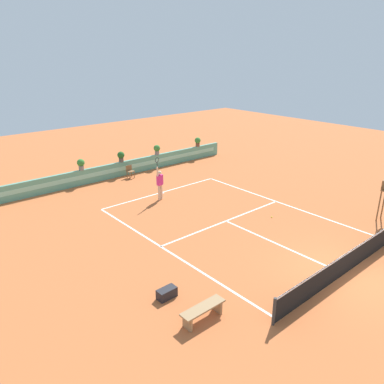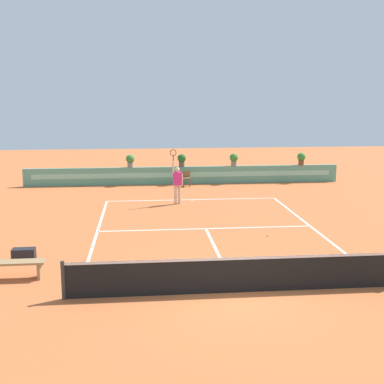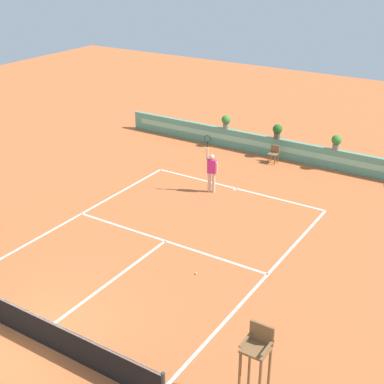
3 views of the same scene
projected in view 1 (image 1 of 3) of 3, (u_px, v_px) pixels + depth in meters
name	position (u px, v px, depth m)	size (l,w,h in m)	color
ground_plane	(232.00, 224.00, 18.71)	(60.00, 60.00, 0.00)	#BC6033
court_lines	(222.00, 219.00, 19.22)	(8.32, 11.94, 0.01)	white
net	(346.00, 262.00, 14.26)	(8.92, 0.10, 1.00)	#333333
back_wall_barrier	(123.00, 168.00, 25.92)	(18.00, 0.21, 1.00)	#599E84
ball_kid_chair	(130.00, 171.00, 25.45)	(0.44, 0.44, 0.85)	brown
bench_courtside	(203.00, 310.00, 11.82)	(1.60, 0.44, 0.51)	#99754C
gear_bag	(167.00, 293.00, 12.99)	(0.70, 0.36, 0.36)	black
tennis_player	(160.00, 182.00, 21.44)	(0.60, 0.31, 2.58)	beige
tennis_ball_near_baseline	(272.00, 217.00, 19.37)	(0.07, 0.07, 0.07)	#CCE033
potted_plant_centre	(121.00, 156.00, 25.52)	(0.48, 0.48, 0.72)	#514C47
potted_plant_left	(81.00, 164.00, 23.75)	(0.48, 0.48, 0.72)	gray
potted_plant_far_right	(198.00, 141.00, 29.80)	(0.48, 0.48, 0.72)	brown
potted_plant_right	(157.00, 149.00, 27.36)	(0.48, 0.48, 0.72)	gray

